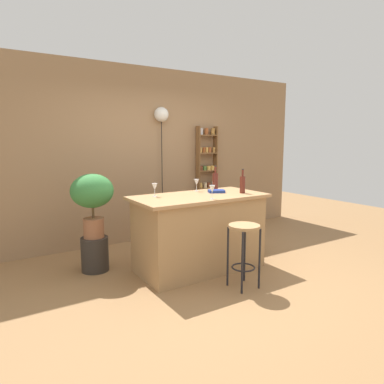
# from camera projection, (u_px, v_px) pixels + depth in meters

# --- Properties ---
(ground) EXTENTS (12.00, 12.00, 0.00)m
(ground) POSITION_uv_depth(u_px,v_px,m) (213.00, 276.00, 4.24)
(ground) COLOR olive
(back_wall) EXTENTS (6.40, 0.10, 2.80)m
(back_wall) POSITION_uv_depth(u_px,v_px,m) (144.00, 155.00, 5.65)
(back_wall) COLOR #997551
(back_wall) RESTS_ON ground
(kitchen_counter) EXTENTS (1.69, 0.84, 0.96)m
(kitchen_counter) POSITION_uv_depth(u_px,v_px,m) (199.00, 232.00, 4.41)
(kitchen_counter) COLOR #A87F51
(kitchen_counter) RESTS_ON ground
(bar_stool) EXTENTS (0.35, 0.35, 0.72)m
(bar_stool) POSITION_uv_depth(u_px,v_px,m) (244.00, 241.00, 3.84)
(bar_stool) COLOR black
(bar_stool) RESTS_ON ground
(spice_shelf) EXTENTS (0.39, 0.13, 1.89)m
(spice_shelf) POSITION_uv_depth(u_px,v_px,m) (207.00, 178.00, 6.22)
(spice_shelf) COLOR brown
(spice_shelf) RESTS_ON ground
(plant_stool) EXTENTS (0.34, 0.34, 0.43)m
(plant_stool) POSITION_uv_depth(u_px,v_px,m) (95.00, 254.00, 4.38)
(plant_stool) COLOR #2D2823
(plant_stool) RESTS_ON ground
(potted_plant) EXTENTS (0.53, 0.48, 0.80)m
(potted_plant) POSITION_uv_depth(u_px,v_px,m) (92.00, 196.00, 4.26)
(potted_plant) COLOR #935B3D
(potted_plant) RESTS_ON plant_stool
(bottle_sauce_amber) EXTENTS (0.08, 0.08, 0.34)m
(bottle_sauce_amber) POSITION_uv_depth(u_px,v_px,m) (215.00, 181.00, 4.78)
(bottle_sauce_amber) COLOR #5B2319
(bottle_sauce_amber) RESTS_ON kitchen_counter
(bottle_vinegar) EXTENTS (0.07, 0.07, 0.32)m
(bottle_vinegar) POSITION_uv_depth(u_px,v_px,m) (243.00, 184.00, 4.50)
(bottle_vinegar) COLOR #5B2319
(bottle_vinegar) RESTS_ON kitchen_counter
(wine_glass_left) EXTENTS (0.07, 0.07, 0.16)m
(wine_glass_left) POSITION_uv_depth(u_px,v_px,m) (212.00, 189.00, 4.04)
(wine_glass_left) COLOR silver
(wine_glass_left) RESTS_ON kitchen_counter
(wine_glass_center) EXTENTS (0.07, 0.07, 0.16)m
(wine_glass_center) POSITION_uv_depth(u_px,v_px,m) (196.00, 183.00, 4.67)
(wine_glass_center) COLOR silver
(wine_glass_center) RESTS_ON kitchen_counter
(wine_glass_right) EXTENTS (0.07, 0.07, 0.16)m
(wine_glass_right) POSITION_uv_depth(u_px,v_px,m) (155.00, 187.00, 4.23)
(wine_glass_right) COLOR silver
(wine_glass_right) RESTS_ON kitchen_counter
(cookbook) EXTENTS (0.25, 0.22, 0.03)m
(cookbook) POSITION_uv_depth(u_px,v_px,m) (216.00, 191.00, 4.56)
(cookbook) COLOR navy
(cookbook) RESTS_ON kitchen_counter
(pendant_globe_light) EXTENTS (0.24, 0.24, 2.18)m
(pendant_globe_light) POSITION_uv_depth(u_px,v_px,m) (161.00, 116.00, 5.61)
(pendant_globe_light) COLOR black
(pendant_globe_light) RESTS_ON ground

